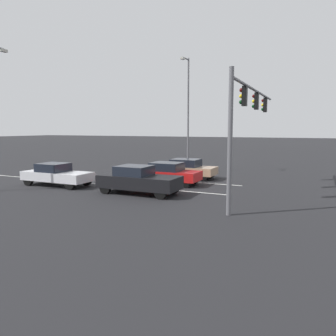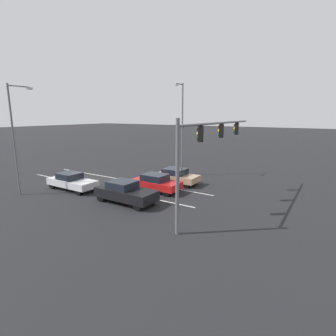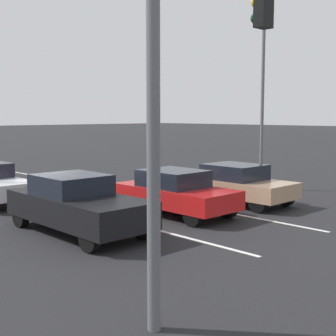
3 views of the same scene
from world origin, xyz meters
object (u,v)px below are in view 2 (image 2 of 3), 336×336
car_black_rightlane_front (125,192)px  car_silver_rightlane_second (72,181)px  car_tan_leftlane_front (176,176)px  car_red_midlane_front (156,182)px  traffic_signal_gantry (209,141)px  street_lamp_left_shoulder (182,125)px  street_lamp_right_shoulder (16,133)px

car_black_rightlane_front → car_silver_rightlane_second: car_black_rightlane_front is taller
car_tan_leftlane_front → car_silver_rightlane_second: car_silver_rightlane_second is taller
car_tan_leftlane_front → car_red_midlane_front: size_ratio=0.97×
traffic_signal_gantry → street_lamp_left_shoulder: bearing=-141.0°
traffic_signal_gantry → car_black_rightlane_front: bearing=-75.6°
car_black_rightlane_front → street_lamp_right_shoulder: 9.83m
traffic_signal_gantry → car_red_midlane_front: bearing=-110.6°
street_lamp_right_shoulder → street_lamp_left_shoulder: street_lamp_left_shoulder is taller
car_silver_rightlane_second → traffic_signal_gantry: (-1.39, 11.92, 3.94)m
car_red_midlane_front → car_silver_rightlane_second: bearing=-61.0°
car_red_midlane_front → street_lamp_right_shoulder: street_lamp_right_shoulder is taller
car_tan_leftlane_front → traffic_signal_gantry: size_ratio=0.36×
car_tan_leftlane_front → car_black_rightlane_front: 6.57m
car_black_rightlane_front → street_lamp_left_shoulder: bearing=-175.0°
car_silver_rightlane_second → street_lamp_left_shoulder: (-9.57, 5.30, 4.52)m
car_black_rightlane_front → traffic_signal_gantry: (-1.48, 5.78, 3.88)m
car_silver_rightlane_second → street_lamp_right_shoulder: (3.02, -2.29, 4.19)m
street_lamp_left_shoulder → traffic_signal_gantry: bearing=39.0°
traffic_signal_gantry → street_lamp_right_shoulder: bearing=-72.8°
street_lamp_right_shoulder → traffic_signal_gantry: bearing=107.2°
car_red_midlane_front → street_lamp_right_shoulder: (6.52, -8.59, 4.18)m
street_lamp_right_shoulder → car_tan_leftlane_front: bearing=137.1°
car_red_midlane_front → traffic_signal_gantry: 7.17m
car_red_midlane_front → traffic_signal_gantry: (2.11, 5.62, 3.93)m
car_silver_rightlane_second → street_lamp_right_shoulder: street_lamp_right_shoulder is taller
car_tan_leftlane_front → car_silver_rightlane_second: bearing=-45.3°
car_silver_rightlane_second → car_black_rightlane_front: bearing=89.2°
car_silver_rightlane_second → street_lamp_left_shoulder: size_ratio=0.50×
car_red_midlane_front → traffic_signal_gantry: traffic_signal_gantry is taller
car_tan_leftlane_front → car_silver_rightlane_second: 9.19m
traffic_signal_gantry → street_lamp_left_shoulder: (-8.18, -6.62, 0.58)m
car_red_midlane_front → traffic_signal_gantry: bearing=69.4°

